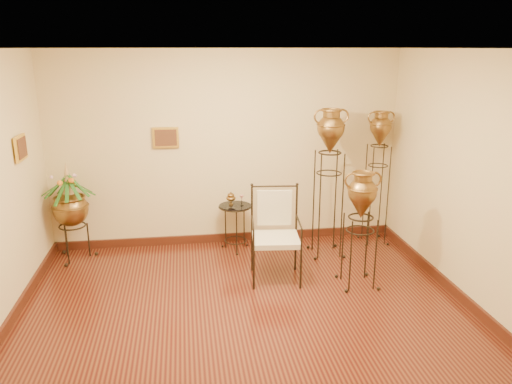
{
  "coord_description": "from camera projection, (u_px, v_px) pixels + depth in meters",
  "views": [
    {
      "loc": [
        -0.6,
        -4.51,
        2.81
      ],
      "look_at": [
        0.25,
        1.3,
        1.1
      ],
      "focal_mm": 35.0,
      "sensor_mm": 36.0,
      "label": 1
    }
  ],
  "objects": [
    {
      "name": "ground",
      "position": [
        250.0,
        330.0,
        5.16
      ],
      "size": [
        5.0,
        5.0,
        0.0
      ],
      "primitive_type": "plane",
      "color": "#592A15",
      "rests_on": "ground"
    },
    {
      "name": "room_shell",
      "position": [
        249.0,
        167.0,
        4.68
      ],
      "size": [
        5.02,
        5.02,
        2.81
      ],
      "color": "#D2C887",
      "rests_on": "ground"
    },
    {
      "name": "amphora_tall",
      "position": [
        377.0,
        177.0,
        7.22
      ],
      "size": [
        0.5,
        0.5,
        1.97
      ],
      "rotation": [
        0.0,
        0.0,
        0.35
      ],
      "color": "black",
      "rests_on": "ground"
    },
    {
      "name": "amphora_mid",
      "position": [
        329.0,
        182.0,
        6.78
      ],
      "size": [
        0.6,
        0.6,
        2.07
      ],
      "rotation": [
        0.0,
        0.0,
        -0.4
      ],
      "color": "black",
      "rests_on": "ground"
    },
    {
      "name": "amphora_short",
      "position": [
        360.0,
        229.0,
        5.96
      ],
      "size": [
        0.5,
        0.5,
        1.45
      ],
      "rotation": [
        0.0,
        0.0,
        0.14
      ],
      "color": "black",
      "rests_on": "ground"
    },
    {
      "name": "planter_urn",
      "position": [
        70.0,
        205.0,
        6.69
      ],
      "size": [
        0.96,
        0.96,
        1.39
      ],
      "rotation": [
        0.0,
        0.0,
        0.38
      ],
      "color": "black",
      "rests_on": "ground"
    },
    {
      "name": "armchair",
      "position": [
        276.0,
        236.0,
        6.12
      ],
      "size": [
        0.71,
        0.67,
        1.16
      ],
      "rotation": [
        0.0,
        0.0,
        -0.1
      ],
      "color": "black",
      "rests_on": "ground"
    },
    {
      "name": "side_table",
      "position": [
        235.0,
        227.0,
        7.12
      ],
      "size": [
        0.51,
        0.51,
        0.84
      ],
      "rotation": [
        0.0,
        0.0,
        -0.11
      ],
      "color": "black",
      "rests_on": "ground"
    }
  ]
}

